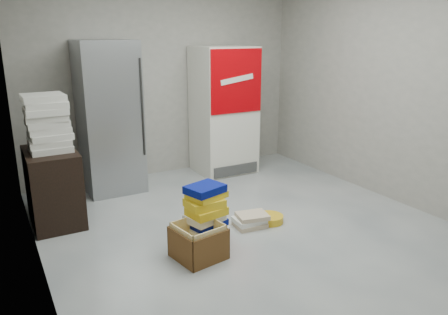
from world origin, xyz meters
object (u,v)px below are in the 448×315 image
steel_fridge (109,117)px  cardboard_box (198,243)px  phonebook_stack_main (206,217)px  coke_cooler (224,110)px  wood_shelf (54,187)px

steel_fridge → cardboard_box: size_ratio=4.02×
steel_fridge → phonebook_stack_main: steel_fridge is taller
coke_cooler → phonebook_stack_main: (-1.32, -2.03, -0.59)m
steel_fridge → cardboard_box: (0.18, -2.19, -0.81)m
steel_fridge → phonebook_stack_main: (0.33, -2.04, -0.64)m
coke_cooler → wood_shelf: bearing=-163.7°
wood_shelf → cardboard_box: (1.01, -1.46, -0.26)m
wood_shelf → phonebook_stack_main: wood_shelf is taller
coke_cooler → steel_fridge: bearing=179.8°
phonebook_stack_main → cardboard_box: bearing=-144.8°
steel_fridge → coke_cooler: steel_fridge is taller
phonebook_stack_main → coke_cooler: bearing=48.6°
wood_shelf → steel_fridge: bearing=41.3°
steel_fridge → wood_shelf: 1.23m
coke_cooler → phonebook_stack_main: coke_cooler is taller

